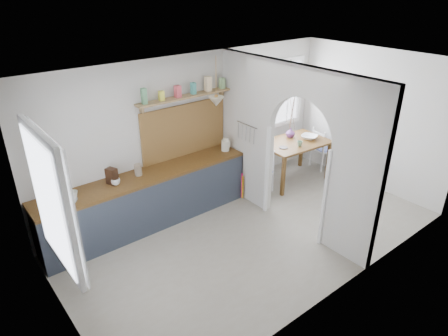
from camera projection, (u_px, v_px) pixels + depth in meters
floor at (254, 234)px, 6.35m from camera, size 5.80×3.20×0.01m
ceiling at (260, 69)px, 5.22m from camera, size 5.80×3.20×0.01m
walls at (257, 160)px, 5.79m from camera, size 5.81×3.21×2.60m
partition at (288, 138)px, 6.16m from camera, size 0.12×3.20×2.60m
kitchen_window at (49, 202)px, 4.01m from camera, size 0.10×1.16×1.50m
nook_window at (270, 96)px, 7.77m from camera, size 1.76×0.10×1.30m
counter at (148, 199)px, 6.45m from camera, size 3.50×0.60×0.90m
sink at (63, 202)px, 5.51m from camera, size 0.40×0.40×0.02m
backsplash at (185, 130)px, 6.75m from camera, size 1.65×0.03×0.90m
shelf at (186, 94)px, 6.41m from camera, size 1.75×0.20×0.21m
pendant_lamp at (216, 102)px, 6.43m from camera, size 0.26×0.26×0.16m
utensil_rail at (247, 125)px, 6.70m from camera, size 0.02×0.50×0.02m
dining_table at (293, 161)px, 7.88m from camera, size 1.38×0.97×0.82m
chair_left at (261, 173)px, 7.40m from camera, size 0.48×0.48×0.83m
chair_right at (324, 148)px, 8.40m from camera, size 0.47×0.47×0.88m
kettle at (225, 144)px, 7.06m from camera, size 0.21×0.17×0.23m
mug_a at (74, 194)px, 5.57m from camera, size 0.13×0.13×0.11m
mug_b at (116, 182)px, 5.92m from camera, size 0.14×0.14×0.11m
knife_block at (112, 176)px, 5.92m from camera, size 0.16×0.19×0.25m
jar at (138, 170)px, 6.19m from camera, size 0.15×0.15×0.18m
towel_magenta at (242, 186)px, 7.23m from camera, size 0.02×0.03×0.49m
towel_orange at (243, 187)px, 7.23m from camera, size 0.02×0.03×0.45m
bowl at (309, 137)px, 7.82m from camera, size 0.40×0.40×0.08m
table_cup at (300, 144)px, 7.48m from camera, size 0.14×0.14×0.10m
plate at (283, 147)px, 7.42m from camera, size 0.18×0.18×0.01m
vase at (290, 133)px, 7.88m from camera, size 0.22×0.22×0.19m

